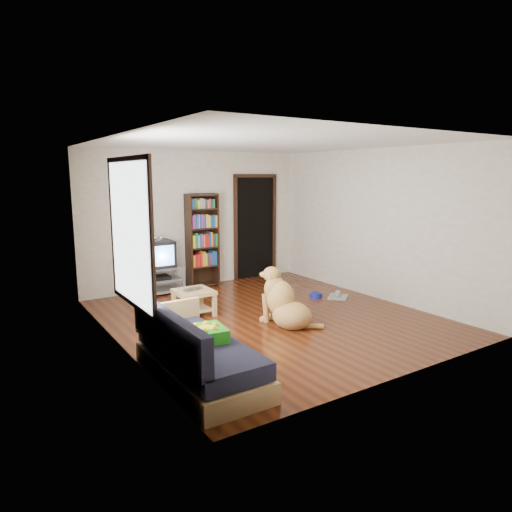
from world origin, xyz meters
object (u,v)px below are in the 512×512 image
bookshelf (202,235)px  coffee_table (194,297)px  crt_tv (157,254)px  grey_rag (338,297)px  dog_bowl (316,295)px  green_cushion (205,334)px  laptop (194,290)px  sofa (195,357)px  tv_stand (158,279)px  dog (284,304)px

bookshelf → coffee_table: bearing=-120.5°
bookshelf → crt_tv: bearing=-175.7°
grey_rag → coffee_table: 2.64m
dog_bowl → bookshelf: bookshelf is taller
crt_tv → bookshelf: 0.99m
grey_rag → bookshelf: size_ratio=0.22×
green_cushion → laptop: 2.23m
green_cushion → sofa: bearing=-169.1°
grey_rag → bookshelf: bearing=127.9°
dog_bowl → sofa: size_ratio=0.12×
tv_stand → dog: (0.89, -2.66, 0.05)m
green_cushion → sofa: sofa is taller
green_cushion → coffee_table: bearing=75.5°
laptop → dog: bearing=-65.0°
dog_bowl → laptop: bearing=175.5°
coffee_table → dog: bearing=-51.3°
green_cushion → dog_bowl: 3.67m
laptop → crt_tv: crt_tv is taller
laptop → dog_bowl: bearing=-19.0°
crt_tv → laptop: bearing=-90.3°
grey_rag → dog: (-1.68, -0.66, 0.30)m
laptop → coffee_table: size_ratio=0.57×
dog → dog_bowl: bearing=33.5°
dog_bowl → sofa: sofa is taller
coffee_table → grey_rag: bearing=-10.1°
dog_bowl → sofa: (-3.25, -1.89, 0.22)m
laptop → dog_bowl: size_ratio=1.42×
crt_tv → dog_bowl: bearing=-37.8°
crt_tv → bookshelf: size_ratio=0.32×
green_cushion → grey_rag: size_ratio=1.02×
bookshelf → sofa: (-1.92, -3.72, -0.74)m
crt_tv → bookshelf: bearing=4.3°
tv_stand → sofa: bearing=-105.0°
sofa → coffee_table: 2.31m
grey_rag → tv_stand: (-2.57, 1.99, 0.25)m
dog_bowl → bookshelf: bearing=125.8°
sofa → laptop: bearing=65.0°
dog_bowl → sofa: bearing=-149.8°
dog → laptop: bearing=129.4°
grey_rag → coffee_table: (-2.58, 0.46, 0.27)m
tv_stand → dog: dog is taller
crt_tv → grey_rag: bearing=-38.1°
green_cushion → sofa: (-0.12, -0.01, -0.23)m
sofa → coffee_table: size_ratio=3.27×
green_cushion → dog_bowl: green_cushion is taller
tv_stand → coffee_table: size_ratio=1.64×
dog_bowl → tv_stand: (-2.27, 1.74, 0.23)m
crt_tv → coffee_table: (-0.01, -1.56, -0.46)m
coffee_table → laptop: bearing=-90.0°
grey_rag → dog_bowl: bearing=140.2°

